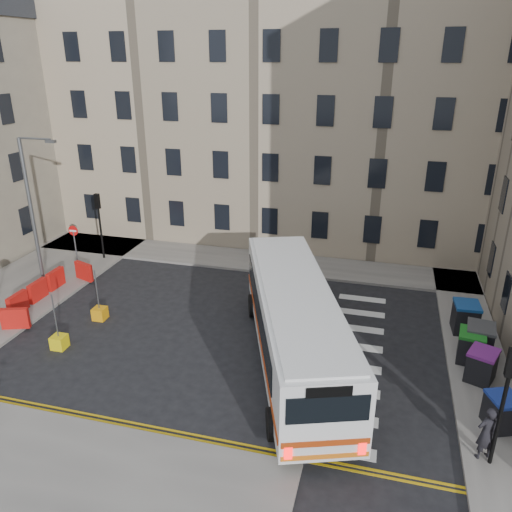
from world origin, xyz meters
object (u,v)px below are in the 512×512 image
at_px(streetlamp, 32,213).
at_px(wheelie_bin_a, 502,412).
at_px(bollard_yellow, 100,313).
at_px(bollard_chevron, 59,342).
at_px(wheelie_bin_b, 482,365).
at_px(wheelie_bin_d, 479,340).
at_px(pedestrian, 487,433).
at_px(wheelie_bin_c, 471,346).
at_px(wheelie_bin_e, 465,317).
at_px(bus, 294,321).

height_order(streetlamp, wheelie_bin_a, streetlamp).
xyz_separation_m(bollard_yellow, bollard_chevron, (-0.31, -2.76, 0.00)).
xyz_separation_m(streetlamp, wheelie_bin_b, (21.89, -2.98, -3.55)).
relative_size(wheelie_bin_d, pedestrian, 0.75).
relative_size(pedestrian, bollard_chevron, 3.13).
distance_m(wheelie_bin_c, wheelie_bin_e, 2.48).
distance_m(bollard_yellow, bollard_chevron, 2.78).
xyz_separation_m(wheelie_bin_b, pedestrian, (-0.49, -4.33, 0.30)).
relative_size(streetlamp, bus, 0.65).
distance_m(wheelie_bin_a, bollard_chevron, 17.66).
height_order(wheelie_bin_b, pedestrian, pedestrian).
height_order(bus, pedestrian, bus).
xyz_separation_m(wheelie_bin_d, pedestrian, (-0.64, -6.14, 0.23)).
height_order(wheelie_bin_d, pedestrian, pedestrian).
relative_size(streetlamp, wheelie_bin_c, 6.11).
relative_size(streetlamp, wheelie_bin_e, 5.87).
relative_size(bus, wheelie_bin_d, 8.90).
bearing_deg(wheelie_bin_c, wheelie_bin_a, -73.86).
bearing_deg(bollard_chevron, wheelie_bin_a, -1.91).
distance_m(wheelie_bin_d, pedestrian, 6.18).
distance_m(wheelie_bin_b, wheelie_bin_d, 1.81).
bearing_deg(bollard_yellow, wheelie_bin_a, -10.94).
bearing_deg(pedestrian, wheelie_bin_e, -118.68).
bearing_deg(wheelie_bin_a, streetlamp, 144.25).
bearing_deg(wheelie_bin_e, streetlamp, 179.18).
xyz_separation_m(bus, wheelie_bin_c, (7.06, 1.80, -1.12)).
height_order(wheelie_bin_c, bollard_chevron, wheelie_bin_c).
bearing_deg(wheelie_bin_b, pedestrian, -73.71).
xyz_separation_m(streetlamp, wheelie_bin_d, (22.03, -1.17, -3.48)).
relative_size(streetlamp, pedestrian, 4.34).
relative_size(wheelie_bin_e, bollard_chevron, 2.31).
height_order(wheelie_bin_c, wheelie_bin_e, wheelie_bin_e).
bearing_deg(wheelie_bin_e, wheelie_bin_c, -94.31).
bearing_deg(wheelie_bin_a, pedestrian, -136.59).
bearing_deg(wheelie_bin_d, streetlamp, -175.10).
xyz_separation_m(streetlamp, wheelie_bin_c, (21.65, -1.67, -3.52)).
relative_size(wheelie_bin_c, bollard_yellow, 2.22).
distance_m(wheelie_bin_e, pedestrian, 8.14).
bearing_deg(wheelie_bin_b, wheelie_bin_e, 115.43).
bearing_deg(wheelie_bin_d, pedestrian, -88.00).
bearing_deg(streetlamp, wheelie_bin_b, -7.75).
distance_m(wheelie_bin_a, wheelie_bin_d, 4.48).
height_order(wheelie_bin_c, wheelie_bin_d, wheelie_bin_d).
height_order(wheelie_bin_a, wheelie_bin_d, wheelie_bin_d).
xyz_separation_m(wheelie_bin_b, wheelie_bin_e, (-0.18, 3.79, 0.06)).
xyz_separation_m(wheelie_bin_b, bollard_yellow, (-17.04, 0.68, -0.49)).
distance_m(wheelie_bin_c, wheelie_bin_d, 0.63).
bearing_deg(bus, bollard_yellow, 153.39).
xyz_separation_m(bus, wheelie_bin_b, (7.30, 0.49, -1.14)).
bearing_deg(wheelie_bin_b, bollard_chevron, -150.36).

